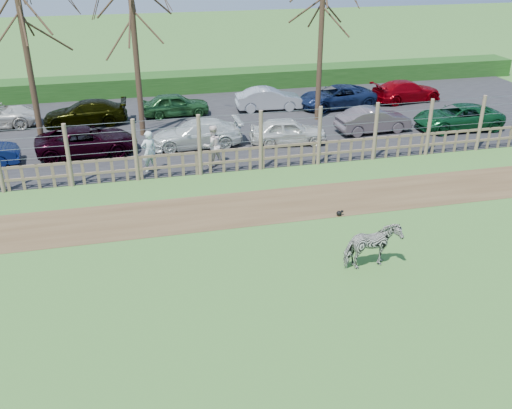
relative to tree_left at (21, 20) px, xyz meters
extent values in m
plane|color=#5A9843|center=(6.50, -12.50, -5.62)|extent=(120.00, 120.00, 0.00)
cube|color=brown|center=(6.50, -8.00, -5.61)|extent=(34.00, 2.80, 0.01)
cube|color=#232326|center=(6.50, 2.00, -5.60)|extent=(44.00, 13.00, 0.04)
cube|color=#1E4716|center=(6.50, 9.00, -5.07)|extent=(46.00, 2.00, 1.10)
cube|color=brown|center=(6.50, -4.50, -5.17)|extent=(30.00, 0.06, 0.10)
cube|color=brown|center=(6.50, -4.50, -4.67)|extent=(30.00, 0.06, 0.10)
cylinder|color=brown|center=(1.50, -4.50, -4.37)|extent=(0.16, 0.16, 2.50)
cylinder|color=brown|center=(4.00, -4.50, -4.37)|extent=(0.16, 0.16, 2.50)
cylinder|color=brown|center=(6.50, -4.50, -4.37)|extent=(0.16, 0.16, 2.50)
cylinder|color=brown|center=(9.00, -4.50, -4.37)|extent=(0.16, 0.16, 2.50)
cylinder|color=brown|center=(11.50, -4.50, -4.37)|extent=(0.16, 0.16, 2.50)
cylinder|color=brown|center=(14.00, -4.50, -4.37)|extent=(0.16, 0.16, 2.50)
cylinder|color=brown|center=(16.50, -4.50, -4.37)|extent=(0.16, 0.16, 2.50)
cylinder|color=brown|center=(19.00, -4.50, -4.37)|extent=(0.16, 0.16, 2.50)
cylinder|color=gray|center=(6.50, -4.50, -4.37)|extent=(30.00, 0.02, 0.02)
cylinder|color=gray|center=(6.50, -4.50, -3.97)|extent=(30.00, 0.02, 0.02)
cylinder|color=gray|center=(6.50, -4.50, -3.57)|extent=(30.00, 0.02, 0.02)
cylinder|color=gray|center=(6.50, -4.50, -3.22)|extent=(30.00, 0.02, 0.02)
cylinder|color=#3D2B1E|center=(0.00, 0.00, -1.87)|extent=(0.26, 0.26, 7.50)
cylinder|color=#3D2B1E|center=(4.50, 1.00, -2.37)|extent=(0.26, 0.26, 6.50)
cylinder|color=#3D2B1E|center=(13.50, 1.50, -2.12)|extent=(0.26, 0.26, 7.00)
imported|color=gray|center=(10.31, -12.67, -4.93)|extent=(1.71, 0.94, 1.38)
imported|color=silver|center=(4.54, -3.80, -4.71)|extent=(0.72, 0.58, 1.72)
imported|color=white|center=(7.14, -3.69, -4.71)|extent=(1.00, 0.88, 1.72)
sphere|color=black|center=(10.61, -9.31, -5.52)|extent=(0.19, 0.19, 0.19)
sphere|color=black|center=(10.73, -9.31, -5.46)|extent=(0.09, 0.09, 0.09)
imported|color=black|center=(2.01, -1.11, -4.98)|extent=(4.44, 2.27, 1.20)
imported|color=white|center=(6.79, -1.24, -4.98)|extent=(4.15, 1.73, 1.20)
imported|color=white|center=(10.95, -1.80, -4.98)|extent=(3.65, 1.79, 1.20)
imported|color=#63575B|center=(15.45, -1.14, -4.98)|extent=(3.72, 1.51, 1.20)
imported|color=#0F4922|center=(19.70, -1.66, -4.98)|extent=(4.39, 2.16, 1.20)
imported|color=black|center=(1.81, 3.37, -4.98)|extent=(4.19, 1.83, 1.20)
imported|color=#245728|center=(6.39, 3.84, -4.98)|extent=(3.56, 1.53, 1.20)
imported|color=silver|center=(11.48, 3.77, -4.98)|extent=(3.72, 1.51, 1.20)
imported|color=#172449|center=(15.24, 3.34, -4.98)|extent=(4.48, 2.37, 1.20)
imported|color=#97030B|center=(19.60, 3.63, -4.98)|extent=(4.32, 2.21, 1.20)
camera|label=1|loc=(3.76, -25.80, 3.26)|focal=40.00mm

